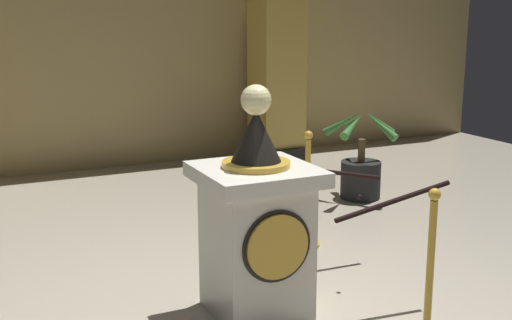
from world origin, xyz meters
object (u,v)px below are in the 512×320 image
object	(u,v)px
stanchion_far	(307,206)
potted_palm_right	(361,168)
stanchion_near	(429,286)
pedestal_clock	(256,226)

from	to	relation	value
stanchion_far	potted_palm_right	xyz separation A→B (m)	(1.34, 1.12, -0.03)
stanchion_near	stanchion_far	bearing A→B (deg)	86.08
stanchion_near	potted_palm_right	bearing A→B (deg)	63.44
pedestal_clock	stanchion_near	size ratio (longest dim) A/B	1.61
pedestal_clock	stanchion_far	world-z (taller)	pedestal_clock
pedestal_clock	stanchion_far	xyz separation A→B (m)	(0.99, 1.02, -0.26)
pedestal_clock	stanchion_far	distance (m)	1.44
potted_palm_right	pedestal_clock	bearing A→B (deg)	-137.35
stanchion_near	stanchion_far	world-z (taller)	stanchion_far
stanchion_far	potted_palm_right	world-z (taller)	stanchion_far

